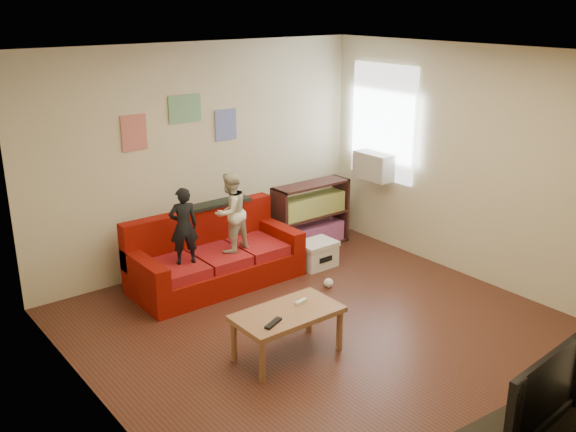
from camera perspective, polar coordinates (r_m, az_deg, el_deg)
room_shell at (r=5.88m, az=4.79°, el=0.79°), size 4.52×5.02×2.72m
sofa at (r=7.52m, az=-6.65°, el=-3.80°), size 1.96×0.90×0.86m
child_a at (r=6.98m, az=-9.26°, el=-0.88°), size 0.36×0.29×0.86m
child_b at (r=7.25m, az=-5.14°, el=0.35°), size 0.53×0.45×0.93m
coffee_table at (r=5.95m, az=-0.06°, el=-9.02°), size 1.00×0.55×0.45m
remote at (r=5.70m, az=-1.32°, el=-9.51°), size 0.22×0.13×0.02m
game_controller at (r=6.06m, az=1.16°, el=-7.64°), size 0.15×0.07×0.03m
bookshelf at (r=8.50m, az=2.03°, el=-0.24°), size 1.09×0.33×0.88m
window at (r=8.47m, az=8.44°, el=8.23°), size 0.04×1.08×1.48m
ac_unit at (r=8.50m, az=7.70°, el=4.44°), size 0.28×0.55×0.35m
artwork_left at (r=7.35m, az=-13.52°, el=7.21°), size 0.30×0.01×0.40m
artwork_center at (r=7.60m, az=-9.15°, el=9.39°), size 0.42×0.01×0.32m
artwork_right at (r=7.92m, az=-5.55°, el=8.07°), size 0.30×0.01×0.38m
file_box at (r=7.95m, az=2.57°, el=-3.37°), size 0.47×0.36×0.32m
television at (r=4.58m, az=21.00°, el=-13.88°), size 1.02×0.22×0.59m
tissue at (r=7.43m, az=3.61°, el=-5.96°), size 0.13×0.13×0.11m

